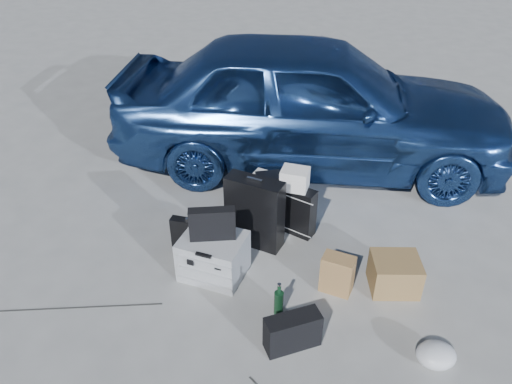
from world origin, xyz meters
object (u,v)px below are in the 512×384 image
car (312,102)px  green_bottle (279,299)px  suitcase_right (294,210)px  suitcase_left (255,212)px  duffel_bag (269,197)px  briefcase (193,234)px  cardboard_box (395,274)px  pelican_case (213,256)px

car → green_bottle: 2.69m
suitcase_right → suitcase_left: bearing=-120.6°
car → suitcase_right: 1.57m
duffel_bag → suitcase_left: bearing=-102.4°
suitcase_left → green_bottle: 0.98m
briefcase → cardboard_box: 1.88m
cardboard_box → suitcase_left: bearing=167.1°
briefcase → duffel_bag: size_ratio=0.70×
briefcase → cardboard_box: briefcase is taller
briefcase → suitcase_left: 0.63m
briefcase → suitcase_left: bearing=23.8°
suitcase_right → pelican_case: bearing=-106.1°
duffel_bag → suitcase_right: bearing=-55.2°
car → pelican_case: size_ratio=8.43×
pelican_case → duffel_bag: bearing=83.2°
cardboard_box → suitcase_right: bearing=149.7°
pelican_case → suitcase_left: bearing=71.1°
suitcase_left → duffel_bag: suitcase_left is taller
suitcase_left → cardboard_box: (1.33, -0.30, -0.21)m
car → briefcase: bearing=150.1°
pelican_case → suitcase_right: (0.58, 0.80, 0.06)m
green_bottle → pelican_case: bearing=153.7°
car → briefcase: 2.23m
briefcase → cardboard_box: bearing=-1.6°
suitcase_left → green_bottle: size_ratio=2.30×
briefcase → cardboard_box: (1.88, -0.07, -0.01)m
pelican_case → car: bearing=84.0°
cardboard_box → green_bottle: size_ratio=1.30×
briefcase → green_bottle: size_ratio=1.34×
suitcase_left → cardboard_box: size_ratio=1.76×
cardboard_box → pelican_case: bearing=-172.0°
suitcase_left → briefcase: bearing=-144.9°
suitcase_right → duffel_bag: suitcase_right is taller
green_bottle → cardboard_box: bearing=31.3°
pelican_case → suitcase_right: size_ratio=1.07×
suitcase_right → duffel_bag: size_ratio=0.85×
suitcase_right → cardboard_box: (1.00, -0.58, -0.10)m
suitcase_left → green_bottle: suitcase_left is taller
car → suitcase_right: size_ratio=9.00×
pelican_case → briefcase: (-0.31, 0.29, -0.04)m
cardboard_box → duffel_bag: bearing=146.0°
car → cardboard_box: (1.09, -2.05, -0.63)m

